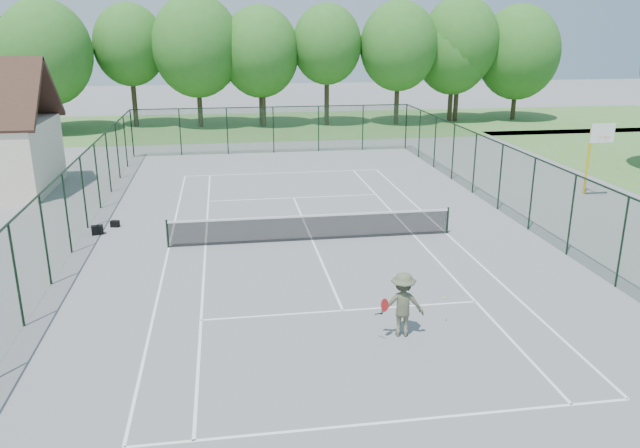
{
  "coord_description": "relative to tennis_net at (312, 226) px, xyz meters",
  "views": [
    {
      "loc": [
        -3.22,
        -22.82,
        8.0
      ],
      "look_at": [
        0.0,
        -2.0,
        1.3
      ],
      "focal_mm": 35.0,
      "sensor_mm": 36.0,
      "label": 1
    }
  ],
  "objects": [
    {
      "name": "ground",
      "position": [
        0.0,
        0.0,
        -0.58
      ],
      "size": [
        140.0,
        140.0,
        0.0
      ],
      "primitive_type": "plane",
      "color": "gray",
      "rests_on": "ground"
    },
    {
      "name": "grass_far",
      "position": [
        0.0,
        30.0,
        -0.57
      ],
      "size": [
        80.0,
        16.0,
        0.01
      ],
      "primitive_type": "cube",
      "color": "#4E7F38",
      "rests_on": "ground"
    },
    {
      "name": "court_lines",
      "position": [
        0.0,
        0.0,
        -0.57
      ],
      "size": [
        11.05,
        23.85,
        0.01
      ],
      "color": "white",
      "rests_on": "ground"
    },
    {
      "name": "tennis_net",
      "position": [
        0.0,
        0.0,
        0.0
      ],
      "size": [
        11.08,
        0.08,
        1.1
      ],
      "color": "black",
      "rests_on": "ground"
    },
    {
      "name": "fence_enclosure",
      "position": [
        0.0,
        0.0,
        0.98
      ],
      "size": [
        18.05,
        36.05,
        3.02
      ],
      "color": "#1D3C22",
      "rests_on": "ground"
    },
    {
      "name": "tree_line_far",
      "position": [
        0.0,
        30.0,
        5.42
      ],
      "size": [
        39.4,
        6.4,
        9.7
      ],
      "color": "#3B2F1E",
      "rests_on": "ground"
    },
    {
      "name": "basketball_goal",
      "position": [
        14.39,
        4.42,
        1.99
      ],
      "size": [
        1.2,
        1.43,
        3.65
      ],
      "color": "#DDAE0B",
      "rests_on": "ground"
    },
    {
      "name": "sports_bag_a",
      "position": [
        -8.43,
        2.06,
        -0.39
      ],
      "size": [
        0.5,
        0.36,
        0.37
      ],
      "primitive_type": "cube",
      "rotation": [
        0.0,
        0.0,
        0.2
      ],
      "color": "black",
      "rests_on": "ground"
    },
    {
      "name": "sports_bag_b",
      "position": [
        -7.89,
        2.96,
        -0.44
      ],
      "size": [
        0.39,
        0.28,
        0.27
      ],
      "primitive_type": "cube",
      "rotation": [
        0.0,
        0.0,
        -0.22
      ],
      "color": "black",
      "rests_on": "ground"
    },
    {
      "name": "tennis_player",
      "position": [
        1.29,
        -8.11,
        0.33
      ],
      "size": [
        2.22,
        0.92,
        1.8
      ],
      "color": "#51573E",
      "rests_on": "ground"
    }
  ]
}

